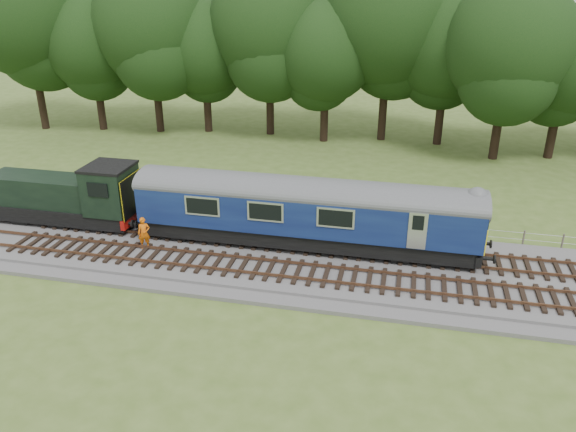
# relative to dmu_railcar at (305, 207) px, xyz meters

# --- Properties ---
(ground) EXTENTS (120.00, 120.00, 0.00)m
(ground) POSITION_rel_dmu_railcar_xyz_m (1.63, -1.40, -2.61)
(ground) COLOR #466023
(ground) RESTS_ON ground
(ballast) EXTENTS (70.00, 7.00, 0.35)m
(ballast) POSITION_rel_dmu_railcar_xyz_m (1.63, -1.40, -2.43)
(ballast) COLOR #4C4C4F
(ballast) RESTS_ON ground
(track_north) EXTENTS (67.20, 2.40, 0.21)m
(track_north) POSITION_rel_dmu_railcar_xyz_m (1.63, -0.00, -2.19)
(track_north) COLOR black
(track_north) RESTS_ON ballast
(track_south) EXTENTS (67.20, 2.40, 0.21)m
(track_south) POSITION_rel_dmu_railcar_xyz_m (1.63, -3.00, -2.19)
(track_south) COLOR black
(track_south) RESTS_ON ballast
(fence) EXTENTS (64.00, 0.12, 1.00)m
(fence) POSITION_rel_dmu_railcar_xyz_m (1.63, 3.10, -2.61)
(fence) COLOR #6B6054
(fence) RESTS_ON ground
(tree_line) EXTENTS (70.00, 8.00, 18.00)m
(tree_line) POSITION_rel_dmu_railcar_xyz_m (1.63, 20.60, -2.61)
(tree_line) COLOR black
(tree_line) RESTS_ON ground
(dmu_railcar) EXTENTS (18.05, 2.86, 3.88)m
(dmu_railcar) POSITION_rel_dmu_railcar_xyz_m (0.00, 0.00, 0.00)
(dmu_railcar) COLOR black
(dmu_railcar) RESTS_ON ground
(shunter_loco) EXTENTS (8.92, 2.60, 3.38)m
(shunter_loco) POSITION_rel_dmu_railcar_xyz_m (-13.93, 0.00, -0.63)
(shunter_loco) COLOR black
(shunter_loco) RESTS_ON ground
(worker) EXTENTS (0.76, 0.64, 1.76)m
(worker) POSITION_rel_dmu_railcar_xyz_m (-8.30, -2.15, -1.38)
(worker) COLOR orange
(worker) RESTS_ON ballast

